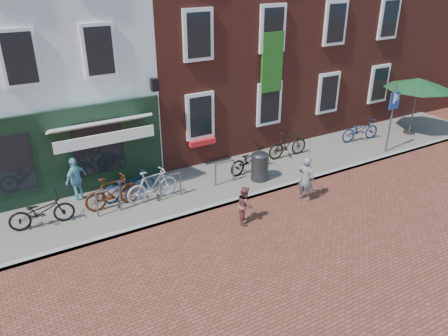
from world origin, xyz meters
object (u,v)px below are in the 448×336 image
cafe_person (76,179)px  bicycle_1 (113,192)px  bicycle_0 (42,211)px  parking_sign (393,110)px  parasol (419,81)px  bicycle_5 (288,144)px  litter_bin (260,164)px  woman (306,179)px  bicycle_2 (129,185)px  bicycle_4 (250,159)px  bicycle_6 (360,130)px  bicycle_3 (152,185)px  boy (245,205)px

cafe_person → bicycle_1: cafe_person is taller
bicycle_0 → parking_sign: bearing=-91.2°
parasol → bicycle_5: size_ratio=1.60×
litter_bin → woman: bearing=-71.7°
bicycle_2 → bicycle_5: bicycle_5 is taller
parking_sign → bicycle_4: bearing=168.3°
bicycle_2 → bicycle_4: same height
cafe_person → bicycle_6: cafe_person is taller
parasol → woman: bearing=-164.1°
bicycle_0 → litter_bin: bearing=-91.4°
bicycle_4 → parasol: bearing=-101.6°
cafe_person → bicycle_6: (11.50, -0.82, -0.24)m
parking_sign → bicycle_6: size_ratio=1.53×
bicycle_3 → bicycle_6: size_ratio=0.97×
parasol → bicycle_2: (-12.64, 0.53, -1.85)m
boy → litter_bin: bearing=-19.3°
bicycle_0 → bicycle_4: 7.10m
boy → bicycle_4: boy is taller
woman → bicycle_1: 6.05m
bicycle_2 → bicycle_3: bearing=-131.6°
bicycle_2 → litter_bin: bearing=-106.5°
litter_bin → bicycle_3: litter_bin is taller
woman → bicycle_6: (5.13, 2.68, -0.18)m
boy → cafe_person: (-3.96, 3.68, 0.23)m
parasol → bicycle_1: bearing=179.0°
bicycle_5 → bicycle_1: bearing=94.5°
litter_bin → bicycle_2: (-4.37, 0.97, -0.10)m
woman → bicycle_1: woman is taller
bicycle_4 → bicycle_0: bearing=80.7°
parasol → bicycle_6: (-2.56, 0.48, -1.85)m
bicycle_2 → bicycle_5: bearing=-93.1°
litter_bin → bicycle_6: 5.79m
parking_sign → bicycle_5: (-3.75, 1.55, -1.21)m
litter_bin → woman: 1.85m
bicycle_3 → bicycle_0: bearing=82.9°
cafe_person → bicycle_2: bearing=118.6°
boy → bicycle_6: bearing=-45.1°
litter_bin → boy: (-1.83, -1.94, -0.09)m
bicycle_5 → cafe_person: bearing=86.3°
bicycle_0 → bicycle_2: bearing=-79.3°
woman → litter_bin: bearing=-6.3°
cafe_person → bicycle_0: bearing=8.2°
bicycle_5 → bicycle_2: bearing=92.1°
boy → bicycle_2: bearing=65.1°
bicycle_4 → bicycle_5: (1.97, 0.37, 0.05)m
bicycle_0 → bicycle_1: bearing=-85.4°
parasol → bicycle_3: parasol is taller
boy → bicycle_2: (-2.54, 2.91, -0.01)m
bicycle_0 → bicycle_1: bicycle_1 is taller
parasol → cafe_person: bearing=174.7°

